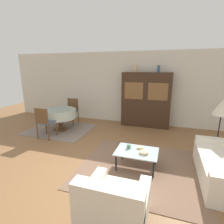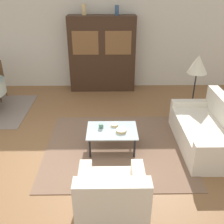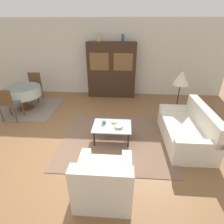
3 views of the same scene
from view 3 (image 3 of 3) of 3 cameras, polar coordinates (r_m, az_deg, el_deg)
name	(u,v)px [view 3 (image 3 of 3)]	position (r m, az deg, el deg)	size (l,w,h in m)	color
ground_plane	(63,149)	(4.12, -15.77, -11.68)	(14.00, 14.00, 0.00)	brown
wall_back	(89,58)	(6.86, -7.37, 17.03)	(10.00, 0.06, 2.70)	beige
area_rug	(116,139)	(4.28, 1.27, -8.76)	(2.57, 2.35, 0.01)	brown
dining_rug	(25,108)	(6.47, -26.42, 1.24)	(2.12, 1.74, 0.01)	gray
couch	(187,130)	(4.41, 23.40, -5.46)	(0.91, 1.73, 0.85)	silver
armchair	(104,181)	(2.93, -2.69, -21.71)	(0.86, 0.86, 0.83)	silver
coffee_table	(112,127)	(4.06, 0.00, -4.94)	(0.88, 0.64, 0.39)	black
display_cabinet	(112,70)	(6.56, -0.14, 13.48)	(1.73, 0.44, 1.96)	#382316
dining_table	(22,92)	(6.21, -27.22, 5.89)	(1.11, 1.11, 0.73)	brown
dining_chair_near	(8,102)	(5.62, -30.89, 2.77)	(0.44, 0.44, 0.96)	brown
dining_chair_far	(34,85)	(6.85, -24.12, 8.13)	(0.44, 0.44, 0.96)	brown
floor_lamp	(181,80)	(5.10, 21.68, 9.83)	(0.41, 0.41, 1.39)	black
cup	(104,122)	(4.10, -2.63, -3.33)	(0.08, 0.08, 0.08)	#4C7A60
bowl	(119,127)	(3.97, 2.23, -4.75)	(0.18, 0.18, 0.05)	tan
bowl_small	(114,122)	(4.15, 0.75, -3.28)	(0.13, 0.13, 0.04)	tan
vase_tall	(99,37)	(6.44, -4.32, 23.14)	(0.11, 0.11, 0.26)	tan
vase_short	(123,38)	(6.38, 3.55, 23.00)	(0.10, 0.10, 0.23)	#33517A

